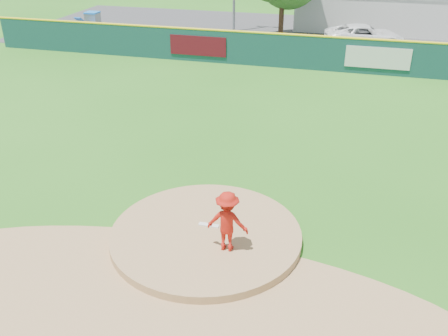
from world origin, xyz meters
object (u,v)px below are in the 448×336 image
(pool_building_grp, at_px, (395,6))
(van, at_px, (365,36))
(playground_slide, at_px, (93,22))
(pitcher, at_px, (227,221))

(pool_building_grp, bearing_deg, van, -105.75)
(van, relative_size, pool_building_grp, 0.35)
(pool_building_grp, relative_size, playground_slide, 5.55)
(pool_building_grp, bearing_deg, playground_slide, -160.32)
(van, bearing_deg, playground_slide, 79.29)
(playground_slide, bearing_deg, pool_building_grp, 19.68)
(van, xyz_separation_m, playground_slide, (-20.37, -0.55, -0.00))
(pitcher, bearing_deg, playground_slide, -54.52)
(pitcher, xyz_separation_m, pool_building_grp, (5.20, 32.61, 0.54))
(van, height_order, playground_slide, van)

